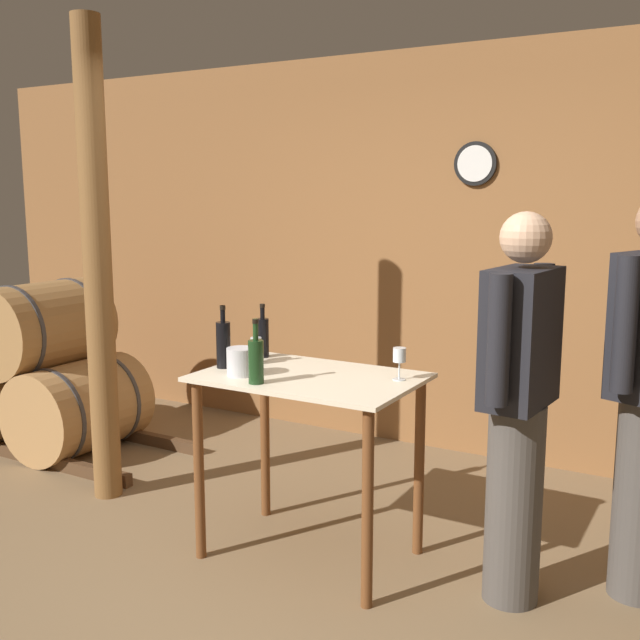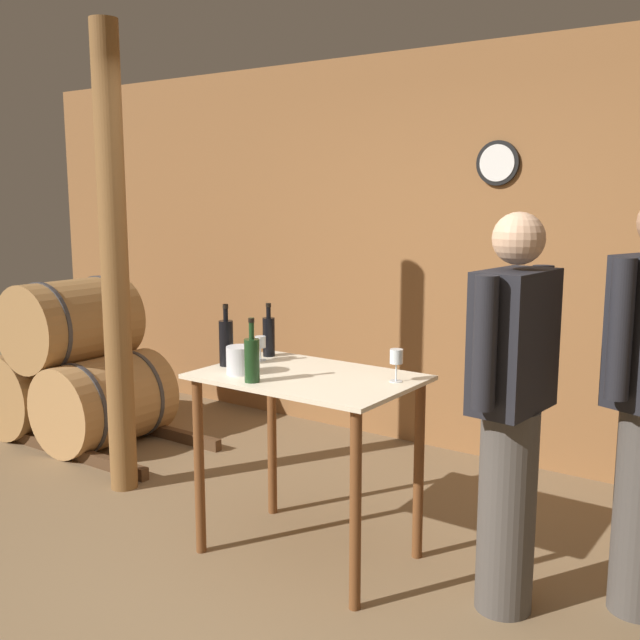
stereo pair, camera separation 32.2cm
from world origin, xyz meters
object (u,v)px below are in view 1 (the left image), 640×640
(wine_glass_near_left, at_px, (256,344))
(wine_bottle_far_left, at_px, (223,343))
(wooden_post, at_px, (97,267))
(ice_bucket, at_px, (241,362))
(wine_bottle_center, at_px, (256,360))
(wine_bottle_left, at_px, (263,336))
(person_visitor_with_scarf, at_px, (518,402))
(wine_glass_near_center, at_px, (399,357))

(wine_glass_near_left, bearing_deg, wine_bottle_far_left, -108.74)
(wooden_post, height_order, ice_bucket, wooden_post)
(wine_bottle_center, distance_m, wine_glass_near_left, 0.44)
(wooden_post, xyz_separation_m, wine_bottle_center, (1.28, -0.30, -0.33))
(wine_bottle_left, height_order, wine_bottle_center, wine_bottle_center)
(wine_bottle_far_left, relative_size, wine_glass_near_left, 2.44)
(wine_bottle_left, xyz_separation_m, ice_bucket, (0.14, -0.38, -0.05))
(wine_bottle_center, relative_size, ice_bucket, 2.17)
(ice_bucket, height_order, person_visitor_with_scarf, person_visitor_with_scarf)
(wine_bottle_center, bearing_deg, wine_glass_near_center, 35.47)
(wine_bottle_center, relative_size, wine_glass_near_left, 2.33)
(wine_glass_near_center, bearing_deg, wine_glass_near_left, -178.89)
(person_visitor_with_scarf, bearing_deg, wooden_post, -179.10)
(wine_bottle_left, bearing_deg, ice_bucket, -70.45)
(wine_bottle_far_left, xyz_separation_m, ice_bucket, (0.17, -0.08, -0.06))
(wine_bottle_left, distance_m, ice_bucket, 0.41)
(wooden_post, bearing_deg, person_visitor_with_scarf, 0.90)
(wine_glass_near_left, distance_m, ice_bucket, 0.29)
(wine_bottle_center, height_order, wine_glass_near_center, wine_bottle_center)
(wine_glass_near_center, height_order, ice_bucket, wine_glass_near_center)
(ice_bucket, bearing_deg, wine_bottle_left, 109.55)
(wine_bottle_left, distance_m, wine_glass_near_center, 0.82)
(wooden_post, distance_m, ice_bucket, 1.21)
(ice_bucket, relative_size, person_visitor_with_scarf, 0.08)
(wine_glass_near_left, bearing_deg, wine_glass_near_center, 1.11)
(wine_bottle_center, bearing_deg, wooden_post, 166.69)
(ice_bucket, bearing_deg, person_visitor_with_scarf, 11.24)
(wooden_post, height_order, wine_bottle_far_left, wooden_post)
(wine_bottle_left, distance_m, wine_bottle_center, 0.55)
(wine_bottle_far_left, height_order, wine_glass_near_left, wine_bottle_far_left)
(wine_bottle_left, bearing_deg, wine_glass_near_center, -6.53)
(wooden_post, height_order, wine_glass_near_center, wooden_post)
(wine_glass_near_center, distance_m, person_visitor_with_scarf, 0.58)
(wooden_post, distance_m, wine_bottle_left, 1.06)
(wine_bottle_far_left, relative_size, wine_glass_near_center, 2.05)
(wooden_post, bearing_deg, wine_bottle_left, 9.73)
(wine_bottle_far_left, xyz_separation_m, wine_bottle_center, (0.32, -0.18, -0.01))
(wine_bottle_far_left, bearing_deg, ice_bucket, -27.00)
(ice_bucket, distance_m, person_visitor_with_scarf, 1.27)
(wine_glass_near_center, height_order, person_visitor_with_scarf, person_visitor_with_scarf)
(wine_glass_near_center, relative_size, person_visitor_with_scarf, 0.09)
(wine_bottle_far_left, relative_size, ice_bucket, 2.27)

